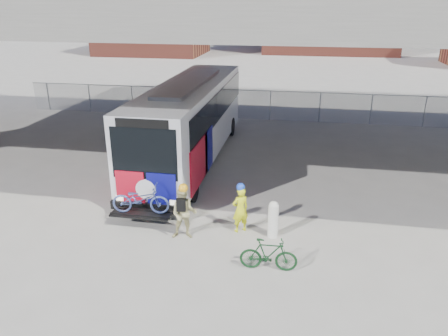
% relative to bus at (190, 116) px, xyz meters
% --- Properties ---
extents(ground, '(160.00, 160.00, 0.00)m').
position_rel_bus_xyz_m(ground, '(2.00, -4.07, -2.11)').
color(ground, '#9E9991').
rests_on(ground, ground).
extents(bus, '(2.67, 12.98, 3.69)m').
position_rel_bus_xyz_m(bus, '(0.00, 0.00, 0.00)').
color(bus, silver).
rests_on(bus, ground).
extents(overpass, '(40.00, 16.00, 7.95)m').
position_rel_bus_xyz_m(overpass, '(2.00, -0.07, 4.44)').
color(overpass, '#605E59').
rests_on(overpass, ground).
extents(chainlink_fence, '(30.00, 0.06, 30.00)m').
position_rel_bus_xyz_m(chainlink_fence, '(2.00, 7.93, -0.68)').
color(chainlink_fence, gray).
rests_on(chainlink_fence, ground).
extents(brick_buildings, '(54.00, 22.00, 12.00)m').
position_rel_bus_xyz_m(brick_buildings, '(3.23, 44.15, 3.31)').
color(brick_buildings, brown).
rests_on(brick_buildings, ground).
extents(bollard, '(0.32, 0.32, 1.22)m').
position_rel_bus_xyz_m(bollard, '(4.30, -6.48, -1.45)').
color(bollard, silver).
rests_on(bollard, ground).
extents(cyclist_hivis, '(0.67, 0.62, 1.68)m').
position_rel_bus_xyz_m(cyclist_hivis, '(3.24, -6.31, -1.30)').
color(cyclist_hivis, '#E8F119').
rests_on(cyclist_hivis, ground).
extents(cyclist_tan, '(0.91, 0.77, 1.85)m').
position_rel_bus_xyz_m(cyclist_tan, '(1.59, -7.05, -1.24)').
color(cyclist_tan, tan).
rests_on(cyclist_tan, ground).
extents(bike_parked, '(1.61, 0.51, 0.96)m').
position_rel_bus_xyz_m(bike_parked, '(4.32, -8.33, -1.63)').
color(bike_parked, '#12391A').
rests_on(bike_parked, ground).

